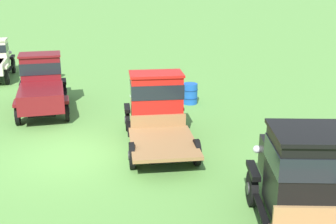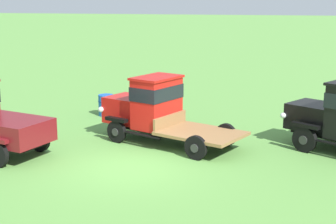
% 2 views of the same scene
% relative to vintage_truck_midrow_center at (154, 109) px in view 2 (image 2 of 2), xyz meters
% --- Properties ---
extents(ground_plane, '(240.00, 240.00, 0.00)m').
position_rel_vintage_truck_midrow_center_xyz_m(ground_plane, '(-0.01, -2.87, -1.14)').
color(ground_plane, '#5B9342').
extents(vintage_truck_midrow_center, '(5.39, 3.64, 2.27)m').
position_rel_vintage_truck_midrow_center_xyz_m(vintage_truck_midrow_center, '(0.00, 0.00, 0.00)').
color(vintage_truck_midrow_center, black).
rests_on(vintage_truck_midrow_center, ground).
extents(oil_drum_near_fence, '(0.67, 0.67, 0.88)m').
position_rel_vintage_truck_midrow_center_xyz_m(oil_drum_near_fence, '(-2.88, 3.30, -0.70)').
color(oil_drum_near_fence, '#1951B2').
rests_on(oil_drum_near_fence, ground).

